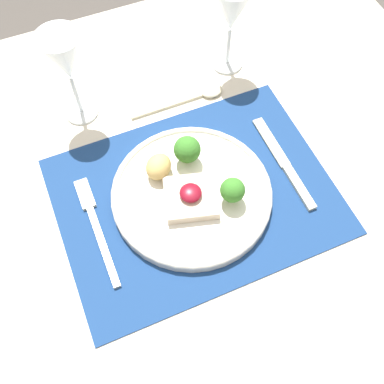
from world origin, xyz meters
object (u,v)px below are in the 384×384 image
(knife, at_px, (287,168))
(spoon, at_px, (197,95))
(wine_glass_near, at_px, (232,12))
(dinner_plate, at_px, (192,192))
(wine_glass_far, at_px, (65,61))
(fork, at_px, (95,222))

(knife, distance_m, spoon, 0.24)
(knife, height_order, spoon, spoon)
(spoon, relative_size, wine_glass_near, 1.06)
(knife, bearing_deg, dinner_plate, 174.98)
(spoon, xyz_separation_m, wine_glass_near, (0.10, 0.06, 0.13))
(dinner_plate, distance_m, wine_glass_far, 0.32)
(spoon, bearing_deg, wine_glass_near, 31.68)
(dinner_plate, bearing_deg, spoon, 64.24)
(fork, distance_m, spoon, 0.34)
(dinner_plate, bearing_deg, wine_glass_far, 115.81)
(spoon, distance_m, wine_glass_far, 0.27)
(fork, bearing_deg, spoon, 33.08)
(dinner_plate, height_order, fork, dinner_plate)
(knife, distance_m, wine_glass_near, 0.31)
(dinner_plate, distance_m, fork, 0.18)
(fork, distance_m, wine_glass_far, 0.29)
(wine_glass_near, bearing_deg, spoon, -147.32)
(wine_glass_near, distance_m, wine_glass_far, 0.32)
(wine_glass_near, relative_size, wine_glass_far, 0.97)
(dinner_plate, xyz_separation_m, fork, (-0.18, 0.02, -0.01))
(spoon, bearing_deg, fork, -145.84)
(spoon, bearing_deg, dinner_plate, -116.76)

